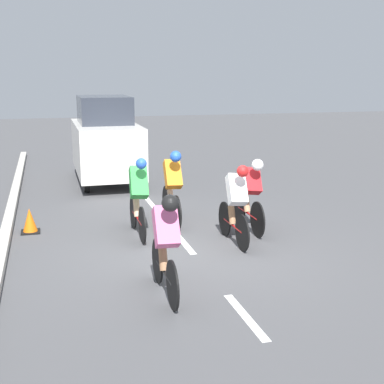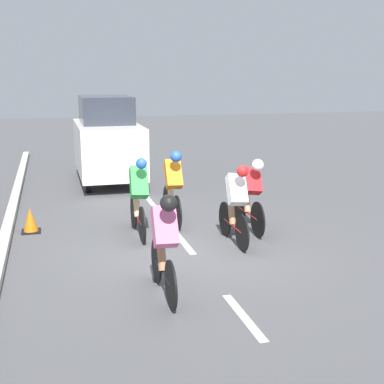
# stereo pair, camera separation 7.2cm
# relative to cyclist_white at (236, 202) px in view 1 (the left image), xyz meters

# --- Properties ---
(ground_plane) EXTENTS (60.00, 60.00, 0.00)m
(ground_plane) POSITION_rel_cyclist_white_xyz_m (0.89, -0.02, -0.79)
(ground_plane) COLOR #4C4C4F
(lane_stripe_near) EXTENTS (0.12, 1.40, 0.01)m
(lane_stripe_near) POSITION_rel_cyclist_white_xyz_m (0.89, 2.87, -0.78)
(lane_stripe_near) COLOR white
(lane_stripe_near) RESTS_ON ground
(lane_stripe_mid) EXTENTS (0.12, 1.40, 0.01)m
(lane_stripe_mid) POSITION_rel_cyclist_white_xyz_m (0.89, -0.33, -0.78)
(lane_stripe_mid) COLOR white
(lane_stripe_mid) RESTS_ON ground
(lane_stripe_far) EXTENTS (0.12, 1.40, 0.01)m
(lane_stripe_far) POSITION_rel_cyclist_white_xyz_m (0.89, -3.53, -0.78)
(lane_stripe_far) COLOR white
(lane_stripe_far) RESTS_ON ground
(curb) EXTENTS (0.20, 24.01, 0.14)m
(curb) POSITION_rel_cyclist_white_xyz_m (4.09, -0.33, -0.72)
(curb) COLOR #B7B2A8
(curb) RESTS_ON ground
(cyclist_white) EXTENTS (0.36, 1.62, 1.50)m
(cyclist_white) POSITION_rel_cyclist_white_xyz_m (0.00, 0.00, 0.00)
(cyclist_white) COLOR black
(cyclist_white) RESTS_ON ground
(cyclist_green) EXTENTS (0.36, 1.73, 1.56)m
(cyclist_green) POSITION_rel_cyclist_white_xyz_m (1.62, -0.94, 0.02)
(cyclist_green) COLOR black
(cyclist_green) RESTS_ON ground
(cyclist_orange) EXTENTS (0.34, 1.66, 1.57)m
(cyclist_orange) POSITION_rel_cyclist_white_xyz_m (0.80, -1.60, 0.04)
(cyclist_orange) COLOR black
(cyclist_orange) RESTS_ON ground
(cyclist_red) EXTENTS (0.37, 1.72, 1.48)m
(cyclist_red) POSITION_rel_cyclist_white_xyz_m (-0.57, -0.71, -0.01)
(cyclist_red) COLOR black
(cyclist_red) RESTS_ON ground
(cyclist_pink) EXTENTS (0.34, 1.65, 1.53)m
(cyclist_pink) POSITION_rel_cyclist_white_xyz_m (1.74, 2.00, 0.02)
(cyclist_pink) COLOR black
(cyclist_pink) RESTS_ON ground
(support_car) EXTENTS (1.70, 3.81, 2.44)m
(support_car) POSITION_rel_cyclist_white_xyz_m (1.61, -6.37, 0.41)
(support_car) COLOR black
(support_car) RESTS_ON ground
(traffic_cone) EXTENTS (0.36, 0.36, 0.49)m
(traffic_cone) POSITION_rel_cyclist_white_xyz_m (3.64, -1.75, -0.55)
(traffic_cone) COLOR black
(traffic_cone) RESTS_ON ground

